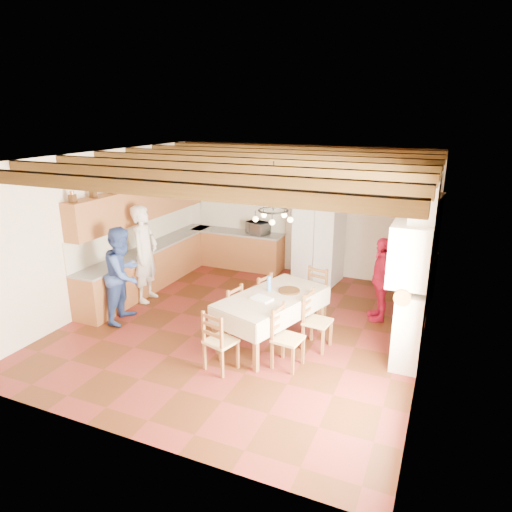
% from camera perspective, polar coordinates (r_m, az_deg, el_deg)
% --- Properties ---
extents(floor, '(6.00, 6.50, 0.02)m').
position_cam_1_polar(floor, '(8.35, -1.46, -8.77)').
color(floor, '#4B2310').
rests_on(floor, ground).
extents(ceiling, '(6.00, 6.50, 0.02)m').
position_cam_1_polar(ceiling, '(7.51, -1.64, 12.35)').
color(ceiling, white).
rests_on(ceiling, ground).
extents(wall_back, '(6.00, 0.02, 3.00)m').
position_cam_1_polar(wall_back, '(10.75, 5.79, 5.74)').
color(wall_back, beige).
rests_on(wall_back, ground).
extents(wall_front, '(6.00, 0.02, 3.00)m').
position_cam_1_polar(wall_front, '(5.21, -16.89, -8.18)').
color(wall_front, beige).
rests_on(wall_front, ground).
extents(wall_left, '(0.02, 6.50, 3.00)m').
position_cam_1_polar(wall_left, '(9.42, -18.44, 3.21)').
color(wall_left, beige).
rests_on(wall_left, ground).
extents(wall_right, '(0.02, 6.50, 3.00)m').
position_cam_1_polar(wall_right, '(7.13, 21.00, -1.56)').
color(wall_right, beige).
rests_on(wall_right, ground).
extents(ceiling_beams, '(6.00, 6.30, 0.16)m').
position_cam_1_polar(ceiling_beams, '(7.52, -1.64, 11.59)').
color(ceiling_beams, '#372510').
rests_on(ceiling_beams, ground).
extents(lower_cabinets_left, '(0.60, 4.30, 0.86)m').
position_cam_1_polar(lower_cabinets_left, '(10.31, -12.76, -1.32)').
color(lower_cabinets_left, brown).
rests_on(lower_cabinets_left, ground).
extents(lower_cabinets_back, '(2.30, 0.60, 0.86)m').
position_cam_1_polar(lower_cabinets_back, '(11.29, -2.38, 0.78)').
color(lower_cabinets_back, brown).
rests_on(lower_cabinets_back, ground).
extents(countertop_left, '(0.62, 4.30, 0.04)m').
position_cam_1_polar(countertop_left, '(10.17, -12.93, 1.08)').
color(countertop_left, slate).
rests_on(countertop_left, lower_cabinets_left).
extents(countertop_back, '(2.34, 0.62, 0.04)m').
position_cam_1_polar(countertop_back, '(11.17, -2.40, 2.99)').
color(countertop_back, slate).
rests_on(countertop_back, lower_cabinets_back).
extents(backsplash_left, '(0.03, 4.30, 0.60)m').
position_cam_1_polar(backsplash_left, '(10.26, -14.34, 2.97)').
color(backsplash_left, beige).
rests_on(backsplash_left, ground).
extents(backsplash_back, '(2.30, 0.03, 0.60)m').
position_cam_1_polar(backsplash_back, '(11.34, -1.80, 4.89)').
color(backsplash_back, beige).
rests_on(backsplash_back, ground).
extents(upper_cabinets, '(0.35, 4.20, 0.70)m').
position_cam_1_polar(upper_cabinets, '(10.02, -13.89, 6.48)').
color(upper_cabinets, brown).
rests_on(upper_cabinets, ground).
extents(fireplace, '(0.56, 1.60, 2.80)m').
position_cam_1_polar(fireplace, '(7.36, 18.76, -1.55)').
color(fireplace, beige).
rests_on(fireplace, ground).
extents(wall_picture, '(0.34, 0.03, 0.42)m').
position_cam_1_polar(wall_picture, '(10.31, 14.08, 6.76)').
color(wall_picture, black).
rests_on(wall_picture, ground).
extents(refrigerator, '(1.05, 0.90, 1.93)m').
position_cam_1_polar(refrigerator, '(10.31, 7.85, 2.08)').
color(refrigerator, white).
rests_on(refrigerator, floor).
extents(hutch, '(0.65, 1.26, 2.20)m').
position_cam_1_polar(hutch, '(9.35, 19.89, 0.38)').
color(hutch, '#3B1D0C').
rests_on(hutch, floor).
extents(dining_table, '(1.53, 2.14, 0.84)m').
position_cam_1_polar(dining_table, '(7.48, 2.04, -5.53)').
color(dining_table, beige).
rests_on(dining_table, floor).
extents(chandelier, '(0.47, 0.47, 0.03)m').
position_cam_1_polar(chandelier, '(7.03, 2.17, 5.71)').
color(chandelier, black).
rests_on(chandelier, ground).
extents(chair_left_near, '(0.48, 0.49, 0.96)m').
position_cam_1_polar(chair_left_near, '(7.77, -3.61, -6.91)').
color(chair_left_near, brown).
rests_on(chair_left_near, floor).
extents(chair_left_far, '(0.50, 0.52, 0.96)m').
position_cam_1_polar(chair_left_far, '(8.28, 0.19, -5.27)').
color(chair_left_far, brown).
rests_on(chair_left_far, floor).
extents(chair_right_near, '(0.45, 0.47, 0.96)m').
position_cam_1_polar(chair_right_near, '(6.92, 4.03, -10.15)').
color(chair_right_near, brown).
rests_on(chair_right_near, floor).
extents(chair_right_far, '(0.44, 0.46, 0.96)m').
position_cam_1_polar(chair_right_far, '(7.49, 7.72, -8.02)').
color(chair_right_far, brown).
rests_on(chair_right_far, floor).
extents(chair_end_near, '(0.51, 0.50, 0.96)m').
position_cam_1_polar(chair_end_near, '(6.86, -4.43, -10.43)').
color(chair_end_near, brown).
rests_on(chair_end_near, floor).
extents(chair_end_far, '(0.49, 0.48, 0.96)m').
position_cam_1_polar(chair_end_far, '(8.50, 7.10, -4.77)').
color(chair_end_far, brown).
rests_on(chair_end_far, floor).
extents(person_man, '(0.58, 0.78, 1.97)m').
position_cam_1_polar(person_man, '(9.37, -13.71, 0.27)').
color(person_man, silver).
rests_on(person_man, floor).
extents(person_woman_blue, '(0.79, 0.95, 1.77)m').
position_cam_1_polar(person_woman_blue, '(8.59, -16.23, -2.23)').
color(person_woman_blue, '#324D97').
rests_on(person_woman_blue, floor).
extents(person_woman_red, '(0.66, 0.99, 1.57)m').
position_cam_1_polar(person_woman_red, '(8.62, 15.34, -2.81)').
color(person_woman_red, red).
rests_on(person_woman_red, floor).
extents(microwave, '(0.61, 0.50, 0.29)m').
position_cam_1_polar(microwave, '(10.90, 0.24, 3.54)').
color(microwave, silver).
rests_on(microwave, countertop_back).
extents(fridge_vase, '(0.37, 0.37, 0.32)m').
position_cam_1_polar(fridge_vase, '(10.05, 8.52, 8.22)').
color(fridge_vase, '#3B1D0C').
rests_on(fridge_vase, refrigerator).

